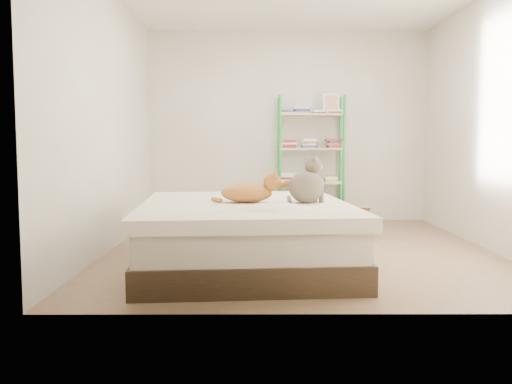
{
  "coord_description": "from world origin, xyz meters",
  "views": [
    {
      "loc": [
        -0.47,
        -5.39,
        1.05
      ],
      "look_at": [
        -0.44,
        -0.44,
        0.62
      ],
      "focal_mm": 38.0,
      "sensor_mm": 36.0,
      "label": 1
    }
  ],
  "objects_px": {
    "shelf_unit": "(311,160)",
    "white_bin": "(166,210)",
    "bed": "(245,234)",
    "grey_cat": "(306,180)",
    "orange_cat": "(247,190)",
    "cardboard_box": "(346,222)"
  },
  "relations": [
    {
      "from": "white_bin",
      "to": "cardboard_box",
      "type": "bearing_deg",
      "value": -23.72
    },
    {
      "from": "grey_cat",
      "to": "shelf_unit",
      "type": "distance_m",
      "value": 2.7
    },
    {
      "from": "shelf_unit",
      "to": "cardboard_box",
      "type": "distance_m",
      "value": 1.27
    },
    {
      "from": "orange_cat",
      "to": "shelf_unit",
      "type": "distance_m",
      "value": 2.77
    },
    {
      "from": "orange_cat",
      "to": "grey_cat",
      "type": "bearing_deg",
      "value": -1.15
    },
    {
      "from": "cardboard_box",
      "to": "white_bin",
      "type": "relative_size",
      "value": 1.4
    },
    {
      "from": "orange_cat",
      "to": "shelf_unit",
      "type": "relative_size",
      "value": 0.3
    },
    {
      "from": "shelf_unit",
      "to": "white_bin",
      "type": "relative_size",
      "value": 5.04
    },
    {
      "from": "bed",
      "to": "orange_cat",
      "type": "relative_size",
      "value": 4.41
    },
    {
      "from": "orange_cat",
      "to": "white_bin",
      "type": "height_order",
      "value": "orange_cat"
    },
    {
      "from": "bed",
      "to": "orange_cat",
      "type": "distance_m",
      "value": 0.39
    },
    {
      "from": "grey_cat",
      "to": "orange_cat",
      "type": "bearing_deg",
      "value": 56.8
    },
    {
      "from": "shelf_unit",
      "to": "cardboard_box",
      "type": "height_order",
      "value": "shelf_unit"
    },
    {
      "from": "cardboard_box",
      "to": "white_bin",
      "type": "height_order",
      "value": "cardboard_box"
    },
    {
      "from": "cardboard_box",
      "to": "shelf_unit",
      "type": "bearing_deg",
      "value": 99.74
    },
    {
      "from": "bed",
      "to": "grey_cat",
      "type": "bearing_deg",
      "value": -10.57
    },
    {
      "from": "orange_cat",
      "to": "grey_cat",
      "type": "xyz_separation_m",
      "value": [
        0.51,
        -0.04,
        0.09
      ]
    },
    {
      "from": "bed",
      "to": "cardboard_box",
      "type": "distance_m",
      "value": 1.97
    },
    {
      "from": "grey_cat",
      "to": "shelf_unit",
      "type": "relative_size",
      "value": 0.23
    },
    {
      "from": "orange_cat",
      "to": "cardboard_box",
      "type": "relative_size",
      "value": 1.08
    },
    {
      "from": "orange_cat",
      "to": "shelf_unit",
      "type": "height_order",
      "value": "shelf_unit"
    },
    {
      "from": "orange_cat",
      "to": "grey_cat",
      "type": "height_order",
      "value": "grey_cat"
    }
  ]
}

